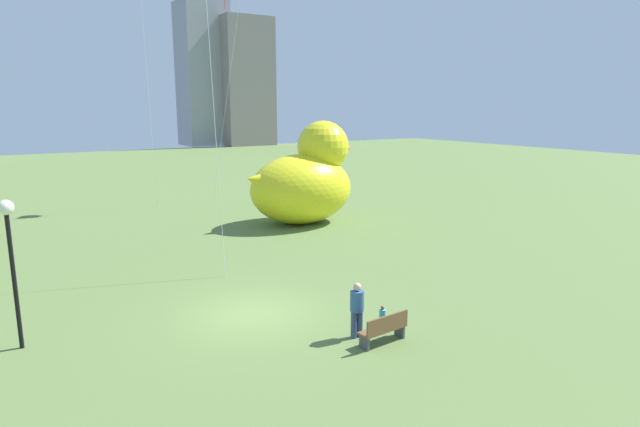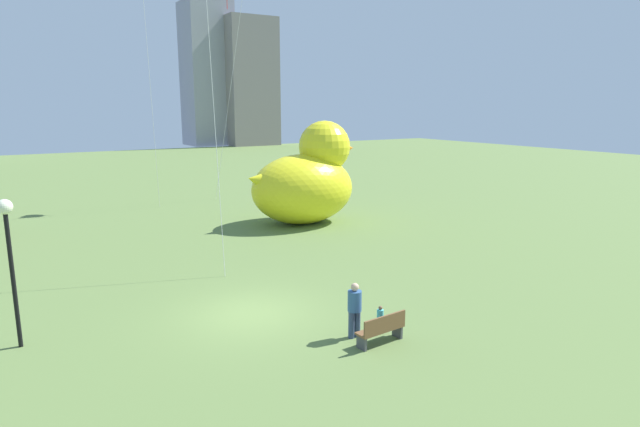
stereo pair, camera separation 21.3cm
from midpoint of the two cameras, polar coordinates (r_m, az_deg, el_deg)
ground_plane at (r=18.09m, az=-7.52°, el=-10.55°), size 140.00×140.00×0.00m
park_bench at (r=15.79m, az=6.49°, el=-12.05°), size 1.57×0.57×0.90m
person_adult at (r=15.98m, az=3.57°, el=-9.95°), size 0.41×0.41×1.67m
person_child at (r=16.54m, az=6.28°, el=-10.95°), size 0.21×0.21×0.84m
giant_inflatable_duck at (r=30.96m, az=-1.79°, el=3.56°), size 7.10×4.55×5.88m
lamppost at (r=16.89m, az=-30.47°, el=-2.44°), size 0.42×0.42×4.27m
city_skyline at (r=87.13m, az=-25.01°, el=13.72°), size 63.22×14.70×24.93m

